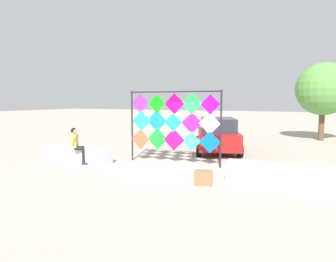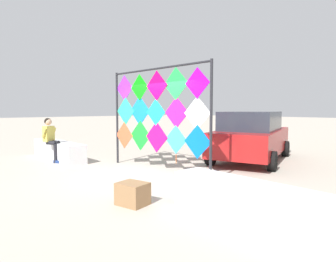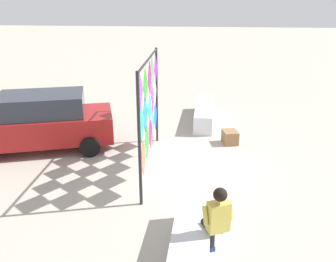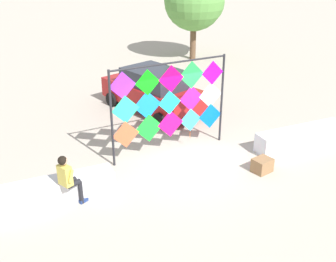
{
  "view_description": "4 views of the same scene",
  "coord_description": "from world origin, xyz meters",
  "px_view_note": "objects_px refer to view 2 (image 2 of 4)",
  "views": [
    {
      "loc": [
        4.36,
        -9.53,
        2.55
      ],
      "look_at": [
        -0.13,
        0.24,
        1.38
      ],
      "focal_mm": 30.04,
      "sensor_mm": 36.0,
      "label": 1
    },
    {
      "loc": [
        6.19,
        -4.5,
        1.77
      ],
      "look_at": [
        0.47,
        0.65,
        1.19
      ],
      "focal_mm": 30.95,
      "sensor_mm": 36.0,
      "label": 2
    },
    {
      "loc": [
        -8.43,
        -0.82,
        4.16
      ],
      "look_at": [
        -0.23,
        0.24,
        1.09
      ],
      "focal_mm": 36.81,
      "sensor_mm": 36.0,
      "label": 3
    },
    {
      "loc": [
        -4.73,
        -9.68,
        5.98
      ],
      "look_at": [
        -0.32,
        0.38,
        0.92
      ],
      "focal_mm": 43.04,
      "sensor_mm": 36.0,
      "label": 4
    }
  ],
  "objects_px": {
    "kite_display_rack": "(156,110)",
    "cardboard_box_large": "(133,194)",
    "seated_vendor": "(51,136)",
    "parked_car": "(251,136)"
  },
  "relations": [
    {
      "from": "seated_vendor",
      "to": "kite_display_rack",
      "type": "bearing_deg",
      "value": 26.25
    },
    {
      "from": "kite_display_rack",
      "to": "cardboard_box_large",
      "type": "distance_m",
      "value": 3.33
    },
    {
      "from": "parked_car",
      "to": "cardboard_box_large",
      "type": "relative_size",
      "value": 8.82
    },
    {
      "from": "kite_display_rack",
      "to": "seated_vendor",
      "type": "relative_size",
      "value": 2.59
    },
    {
      "from": "kite_display_rack",
      "to": "seated_vendor",
      "type": "bearing_deg",
      "value": -153.75
    },
    {
      "from": "seated_vendor",
      "to": "parked_car",
      "type": "xyz_separation_m",
      "value": [
        4.32,
        5.22,
        -0.01
      ]
    },
    {
      "from": "kite_display_rack",
      "to": "cardboard_box_large",
      "type": "relative_size",
      "value": 7.15
    },
    {
      "from": "kite_display_rack",
      "to": "cardboard_box_large",
      "type": "bearing_deg",
      "value": -48.29
    },
    {
      "from": "seated_vendor",
      "to": "cardboard_box_large",
      "type": "height_order",
      "value": "seated_vendor"
    },
    {
      "from": "parked_car",
      "to": "cardboard_box_large",
      "type": "xyz_separation_m",
      "value": [
        1.09,
        -5.71,
        -0.65
      ]
    }
  ]
}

